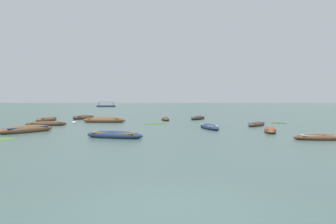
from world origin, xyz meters
TOP-DOWN VIEW (x-y plane):
  - ground_plane at (0.00, 1500.00)m, footprint 6000.00×6000.00m
  - mountain_1 at (-688.86, 2209.68)m, footprint 830.68×830.68m
  - mountain_2 at (253.95, 2202.68)m, footprint 755.00×755.00m
  - mountain_3 at (1186.08, 2042.50)m, footprint 1220.43×1220.43m
  - rowboat_0 at (-2.95, 11.73)m, footprint 3.78×2.05m
  - rowboat_1 at (8.62, 20.23)m, footprint 2.79×3.12m
  - rowboat_2 at (4.58, 30.18)m, footprint 2.77×3.71m
  - rowboat_3 at (-13.21, 27.54)m, footprint 1.83×3.96m
  - rowboat_4 at (-10.58, 20.83)m, footprint 3.68×2.26m
  - rowboat_5 at (-9.97, 31.31)m, footprint 2.78×3.81m
  - rowboat_6 at (0.45, 28.61)m, footprint 1.12×3.63m
  - rowboat_7 at (3.80, 17.54)m, footprint 1.53×3.87m
  - rowboat_8 at (-9.75, 15.11)m, footprint 3.32×3.97m
  - rowboat_9 at (7.70, 14.71)m, footprint 1.71×3.12m
  - rowboat_10 at (9.02, 10.53)m, footprint 3.19×1.12m
  - rowboat_12 at (-6.17, 25.19)m, footprint 4.67×1.83m
  - ferry_0 at (-24.61, 124.75)m, footprint 8.59×4.09m
  - mooring_buoy at (-8.75, 23.16)m, footprint 0.41×0.41m
  - weed_patch_0 at (11.93, 23.27)m, footprint 1.84×1.99m
  - weed_patch_2 at (-0.69, 22.35)m, footprint 2.64×2.06m

SIDE VIEW (x-z plane):
  - ground_plane at x=0.00m, z-range 0.00..0.00m
  - weed_patch_0 at x=11.93m, z-range -0.07..0.07m
  - weed_patch_2 at x=-0.69m, z-range -0.07..0.07m
  - mooring_buoy at x=-8.75m, z-range -0.34..0.52m
  - rowboat_10 at x=9.02m, z-range -0.08..0.34m
  - rowboat_9 at x=7.70m, z-range -0.08..0.38m
  - rowboat_1 at x=8.62m, z-range -0.09..0.38m
  - rowboat_7 at x=3.80m, z-range -0.09..0.40m
  - rowboat_6 at x=0.45m, z-range -0.09..0.41m
  - rowboat_0 at x=-2.95m, z-range -0.10..0.44m
  - rowboat_4 at x=-10.58m, z-range -0.10..0.44m
  - rowboat_2 at x=4.58m, z-range -0.10..0.45m
  - rowboat_3 at x=-13.21m, z-range -0.11..0.49m
  - rowboat_8 at x=-9.75m, z-range -0.12..0.52m
  - rowboat_5 at x=-9.97m, z-range -0.12..0.53m
  - rowboat_12 at x=-6.17m, z-range -0.14..0.61m
  - ferry_0 at x=-24.61m, z-range -0.82..1.71m
  - mountain_1 at x=-688.86m, z-range 0.00..223.58m
  - mountain_2 at x=253.95m, z-range 0.00..241.68m
  - mountain_3 at x=1186.08m, z-range 0.00..294.32m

